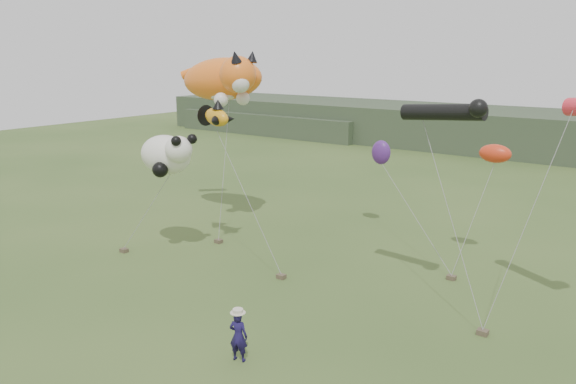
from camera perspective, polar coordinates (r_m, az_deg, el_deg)
The scene contains 9 objects.
ground at distance 20.85m, azimuth -5.57°, elevation -13.36°, with size 120.00×120.00×0.00m, color #385123.
headland at distance 60.93m, azimuth 21.26°, elevation 5.72°, with size 90.00×13.00×4.00m.
festival_attendant at distance 18.36m, azimuth -5.06°, elevation -14.38°, with size 0.61×0.40×1.68m, color #191143.
sandbag_anchors at distance 25.25m, azimuth 0.86°, elevation -8.06°, with size 17.34×6.50×0.19m.
cat_kite at distance 31.44m, azimuth -6.42°, elevation 11.34°, with size 6.84×3.65×2.93m.
fish_kite at distance 26.60m, azimuth -7.82°, elevation 7.70°, with size 2.62×1.73×1.31m.
tube_kites at distance 21.25m, azimuth 24.12°, elevation 7.73°, with size 8.88×3.26×1.41m.
panda_kite at distance 27.06m, azimuth -12.14°, elevation 3.76°, with size 3.30×2.13×2.05m.
misc_kites at distance 28.77m, azimuth 14.39°, elevation 3.87°, with size 7.78×2.53×1.93m.
Camera 1 is at (12.52, -13.71, 9.50)m, focal length 35.00 mm.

